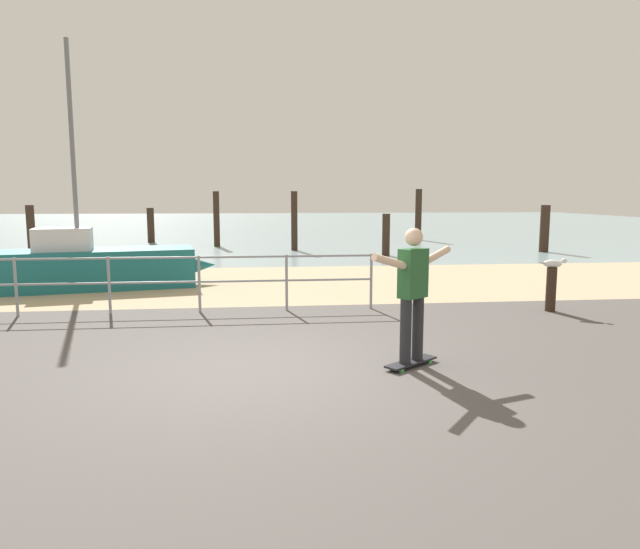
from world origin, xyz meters
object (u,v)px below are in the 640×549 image
Objects in this scene: bollard_short at (551,290)px; sailboat at (101,266)px; skateboarder at (413,287)px; skateboard at (411,362)px; seagull at (553,263)px.

sailboat is at bearing 157.57° from bollard_short.
bollard_short is (8.86, -3.66, -0.11)m from sailboat.
bollard_short is at bearing 41.71° from skateboarder.
sailboat reaches higher than skateboard.
sailboat is 3.31× the size of skateboarder.
sailboat is 8.65m from skateboarder.
sailboat is 9.61m from seagull.
skateboard is at bearing -51.05° from sailboat.
skateboard is 0.93× the size of bollard_short.
bollard_short is at bearing 155.56° from seagull.
skateboard is 0.46× the size of skateboarder.
skateboarder is at bearing 179.40° from skateboard.
skateboarder reaches higher than skateboard.
skateboard is 4.68m from seagull.
skateboarder is (-0.00, 0.00, 0.95)m from skateboard.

